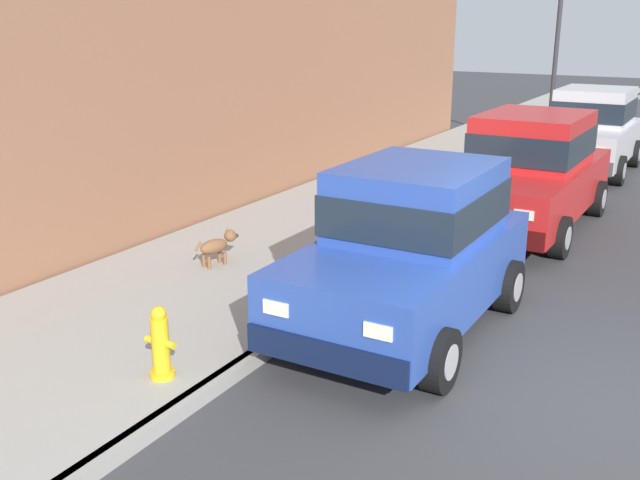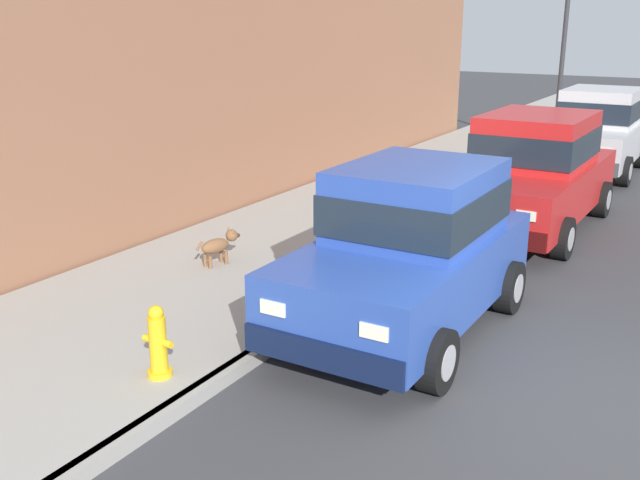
{
  "view_description": "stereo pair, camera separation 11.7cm",
  "coord_description": "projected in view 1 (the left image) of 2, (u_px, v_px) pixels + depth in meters",
  "views": [
    {
      "loc": [
        0.8,
        -6.47,
        3.45
      ],
      "look_at": [
        -3.41,
        0.87,
        0.85
      ],
      "focal_mm": 41.05,
      "sensor_mm": 36.0,
      "label": 1
    },
    {
      "loc": [
        0.9,
        -6.42,
        3.45
      ],
      "look_at": [
        -3.41,
        0.87,
        0.85
      ],
      "focal_mm": 41.05,
      "sensor_mm": 36.0,
      "label": 2
    }
  ],
  "objects": [
    {
      "name": "curb",
      "position": [
        298.0,
        328.0,
        8.26
      ],
      "size": [
        0.16,
        64.0,
        0.14
      ],
      "primitive_type": "cube",
      "color": "gray",
      "rests_on": "ground"
    },
    {
      "name": "fire_hydrant",
      "position": [
        161.0,
        345.0,
        6.91
      ],
      "size": [
        0.34,
        0.24,
        0.72
      ],
      "color": "gold",
      "rests_on": "sidewalk"
    },
    {
      "name": "street_lamp",
      "position": [
        557.0,
        38.0,
        18.61
      ],
      "size": [
        0.36,
        0.36,
        4.42
      ],
      "color": "#2D2D33",
      "rests_on": "sidewalk"
    },
    {
      "name": "dog_brown",
      "position": [
        218.0,
        245.0,
        10.08
      ],
      "size": [
        0.31,
        0.74,
        0.49
      ],
      "color": "brown",
      "rests_on": "sidewalk"
    },
    {
      "name": "car_silver_hatchback",
      "position": [
        591.0,
        129.0,
        16.69
      ],
      "size": [
        1.98,
        3.81,
        1.88
      ],
      "color": "#BCBCC1",
      "rests_on": "ground"
    },
    {
      "name": "car_red_sedan",
      "position": [
        530.0,
        170.0,
        12.22
      ],
      "size": [
        2.08,
        4.62,
        1.92
      ],
      "color": "red",
      "rests_on": "ground"
    },
    {
      "name": "car_blue_hatchback",
      "position": [
        411.0,
        246.0,
        8.2
      ],
      "size": [
        1.97,
        3.8,
        1.88
      ],
      "color": "#28479E",
      "rests_on": "ground"
    },
    {
      "name": "ground_plane",
      "position": [
        593.0,
        405.0,
        6.76
      ],
      "size": [
        80.0,
        80.0,
        0.0
      ],
      "primitive_type": "plane",
      "color": "#38383A"
    },
    {
      "name": "sidewalk",
      "position": [
        175.0,
        299.0,
        9.12
      ],
      "size": [
        3.6,
        64.0,
        0.14
      ],
      "primitive_type": "cube",
      "color": "#99968E",
      "rests_on": "ground"
    },
    {
      "name": "building_facade",
      "position": [
        254.0,
        73.0,
        13.46
      ],
      "size": [
        0.5,
        20.0,
        4.89
      ],
      "primitive_type": "cube",
      "color": "#8C5B42",
      "rests_on": "ground"
    }
  ]
}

